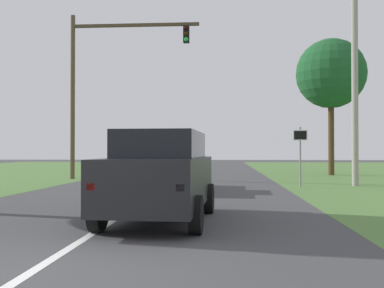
# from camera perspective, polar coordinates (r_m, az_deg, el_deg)

# --- Properties ---
(ground_plane) EXTENTS (120.00, 120.00, 0.00)m
(ground_plane) POSITION_cam_1_polar(r_m,az_deg,el_deg) (16.34, -4.49, -6.18)
(ground_plane) COLOR #424244
(lane_centre_stripe) EXTENTS (0.16, 38.91, 0.01)m
(lane_centre_stripe) POSITION_cam_1_polar(r_m,az_deg,el_deg) (5.83, -21.50, -15.89)
(lane_centre_stripe) COLOR white
(lane_centre_stripe) RESTS_ON ground_plane
(red_suv_near) EXTENTS (2.24, 4.71, 1.95)m
(red_suv_near) POSITION_cam_1_polar(r_m,az_deg,el_deg) (10.05, -3.84, -3.67)
(red_suv_near) COLOR black
(red_suv_near) RESTS_ON ground_plane
(pickup_truck_lead) EXTENTS (2.48, 5.29, 1.82)m
(pickup_truck_lead) POSITION_cam_1_polar(r_m,az_deg,el_deg) (18.03, -4.06, -2.65)
(pickup_truck_lead) COLOR #B7B2A8
(pickup_truck_lead) RESTS_ON ground_plane
(traffic_light) EXTENTS (7.00, 0.40, 8.89)m
(traffic_light) POSITION_cam_1_polar(r_m,az_deg,el_deg) (25.73, -11.01, 8.65)
(traffic_light) COLOR brown
(traffic_light) RESTS_ON ground_plane
(keep_moving_sign) EXTENTS (0.60, 0.09, 2.53)m
(keep_moving_sign) POSITION_cam_1_polar(r_m,az_deg,el_deg) (19.97, 13.20, -0.54)
(keep_moving_sign) COLOR gray
(keep_moving_sign) RESTS_ON ground_plane
(oak_tree_right) EXTENTS (4.32, 4.32, 8.50)m
(oak_tree_right) POSITION_cam_1_polar(r_m,az_deg,el_deg) (30.38, 16.75, 8.27)
(oak_tree_right) COLOR #4C351E
(oak_tree_right) RESTS_ON ground_plane
(utility_pole_right) EXTENTS (0.28, 0.28, 8.80)m
(utility_pole_right) POSITION_cam_1_polar(r_m,az_deg,el_deg) (21.42, 19.43, 6.94)
(utility_pole_right) COLOR #9E998E
(utility_pole_right) RESTS_ON ground_plane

